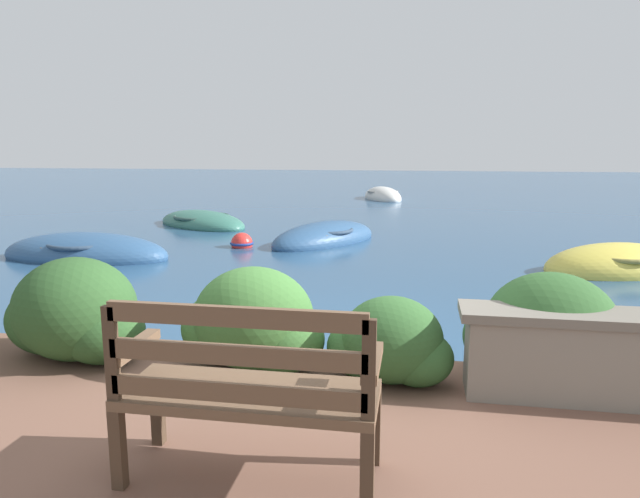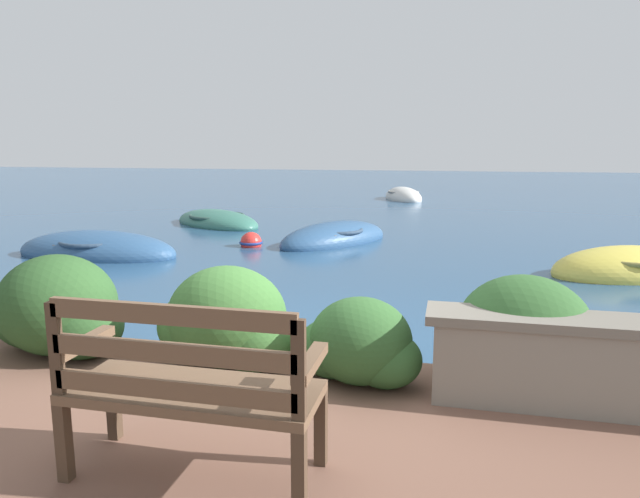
# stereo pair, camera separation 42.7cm
# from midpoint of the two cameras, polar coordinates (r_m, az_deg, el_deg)

# --- Properties ---
(ground_plane) EXTENTS (80.00, 80.00, 0.00)m
(ground_plane) POSITION_cam_midpoint_polar(r_m,az_deg,el_deg) (4.67, -0.10, -12.81)
(ground_plane) COLOR navy
(park_bench) EXTENTS (1.25, 0.48, 0.93)m
(park_bench) POSITION_cam_midpoint_polar(r_m,az_deg,el_deg) (2.83, -8.72, -13.39)
(park_bench) COLOR #433123
(park_bench) RESTS_ON patio_terrace
(stone_wall) EXTENTS (2.34, 0.39, 0.58)m
(stone_wall) POSITION_cam_midpoint_polar(r_m,az_deg,el_deg) (4.08, 30.60, -10.06)
(stone_wall) COLOR gray
(stone_wall) RESTS_ON patio_terrace
(hedge_clump_left) EXTENTS (1.16, 0.83, 0.79)m
(hedge_clump_left) POSITION_cam_midpoint_polar(r_m,az_deg,el_deg) (4.84, -22.55, -5.75)
(hedge_clump_left) COLOR #284C23
(hedge_clump_left) RESTS_ON patio_terrace
(hedge_clump_centre) EXTENTS (1.11, 0.80, 0.75)m
(hedge_clump_centre) POSITION_cam_midpoint_polar(r_m,az_deg,el_deg) (4.26, -6.57, -7.36)
(hedge_clump_centre) COLOR #38662D
(hedge_clump_centre) RESTS_ON patio_terrace
(hedge_clump_right) EXTENTS (0.88, 0.64, 0.60)m
(hedge_clump_right) POSITION_cam_midpoint_polar(r_m,az_deg,el_deg) (3.99, 7.02, -9.61)
(hedge_clump_right) COLOR #2D5628
(hedge_clump_right) RESTS_ON patio_terrace
(hedge_clump_far_right) EXTENTS (1.12, 0.81, 0.76)m
(hedge_clump_far_right) POSITION_cam_midpoint_polar(r_m,az_deg,el_deg) (4.21, 22.22, -8.23)
(hedge_clump_far_right) COLOR #2D5628
(hedge_clump_far_right) RESTS_ON patio_terrace
(rowboat_nearest) EXTENTS (2.86, 1.27, 0.75)m
(rowboat_nearest) POSITION_cam_midpoint_polar(r_m,az_deg,el_deg) (10.28, -20.29, -0.29)
(rowboat_nearest) COLOR #2D517A
(rowboat_nearest) RESTS_ON ground_plane
(rowboat_mid) EXTENTS (2.52, 1.85, 0.75)m
(rowboat_mid) POSITION_cam_midpoint_polar(r_m,az_deg,el_deg) (9.38, 29.61, -1.95)
(rowboat_mid) COLOR #DBC64C
(rowboat_mid) RESTS_ON ground_plane
(rowboat_far) EXTENTS (2.33, 2.85, 0.70)m
(rowboat_far) POSITION_cam_midpoint_polar(r_m,az_deg,el_deg) (11.00, 2.57, 0.98)
(rowboat_far) COLOR #2D517A
(rowboat_far) RESTS_ON ground_plane
(rowboat_outer) EXTENTS (3.01, 2.63, 0.61)m
(rowboat_outer) POSITION_cam_midpoint_polar(r_m,az_deg,el_deg) (13.67, -9.36, 2.64)
(rowboat_outer) COLOR #336B5B
(rowboat_outer) RESTS_ON ground_plane
(rowboat_distant) EXTENTS (1.91, 2.68, 0.76)m
(rowboat_distant) POSITION_cam_midpoint_polar(r_m,az_deg,el_deg) (20.17, 8.93, 5.10)
(rowboat_distant) COLOR silver
(rowboat_distant) RESTS_ON ground_plane
(mooring_buoy) EXTENTS (0.44, 0.44, 0.40)m
(mooring_buoy) POSITION_cam_midpoint_polar(r_m,az_deg,el_deg) (10.61, -5.76, 0.63)
(mooring_buoy) COLOR red
(mooring_buoy) RESTS_ON ground_plane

